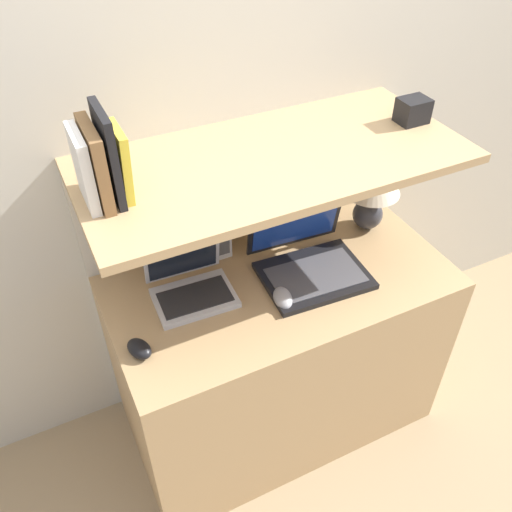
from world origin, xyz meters
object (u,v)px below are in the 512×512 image
Objects in this scene: book_brown at (96,164)px; second_mouse at (139,349)px; book_white at (83,169)px; book_black at (108,155)px; book_yellow at (121,162)px; table_lamp at (372,186)px; laptop_large at (308,257)px; computer_mouse at (283,298)px; laptop_small at (191,285)px; shelf_gadget at (413,111)px; router_box at (215,237)px.

second_mouse is at bearing -94.30° from book_brown.
book_white is 0.07m from book_black.
table_lamp is at bearing 3.76° from book_yellow.
table_lamp is 0.36m from laptop_large.
computer_mouse is (-0.48, -0.22, -0.16)m from table_lamp.
book_yellow is at bearing 0.00° from book_black.
book_black is 1.29× the size of book_yellow.
laptop_small is 1.28× the size of book_brown.
table_lamp is 0.31m from shelf_gadget.
computer_mouse is 0.45× the size of book_black.
router_box is 0.72× the size of book_brown.
book_black reaches higher than shelf_gadget.
shelf_gadget reaches higher than table_lamp.
book_brown is at bearing 180.00° from book_yellow.
shelf_gadget is (1.00, 0.00, -0.06)m from book_brown.
book_brown reaches higher than shelf_gadget.
second_mouse is at bearing -179.84° from computer_mouse.
book_white reaches higher than computer_mouse.
computer_mouse is at bearing -155.11° from table_lamp.
book_brown is at bearing 85.70° from second_mouse.
router_box is at bearing 25.97° from book_black.
book_black reaches higher than second_mouse.
laptop_large reaches higher than laptop_small.
laptop_small is 0.30m from computer_mouse.
second_mouse is (-0.22, -0.17, -0.02)m from laptop_small.
book_brown is at bearing -178.88° from laptop_small.
router_box reaches higher than second_mouse.
table_lamp is 0.55m from computer_mouse.
book_yellow is 1.98× the size of shelf_gadget.
book_white is 0.95× the size of book_brown.
table_lamp is 0.74× the size of laptop_large.
second_mouse is 1.13m from shelf_gadget.
second_mouse is at bearing -83.13° from book_white.
laptop_large is at bearing -40.54° from router_box.
book_brown is at bearing 180.00° from shelf_gadget.
book_white is at bearing 175.05° from laptop_large.
book_black is at bearing 180.00° from shelf_gadget.
table_lamp is 1.01m from book_brown.
book_brown reaches higher than book_white.
second_mouse is (-0.63, -0.11, -0.03)m from laptop_large.
laptop_small is 2.57× the size of second_mouse.
book_white is (-0.49, 0.16, 0.52)m from computer_mouse.
book_yellow reaches higher than computer_mouse.
laptop_large is 0.58m from shelf_gadget.
book_yellow is at bearing 0.00° from book_brown.
table_lamp is 0.95m from book_yellow.
book_yellow is at bearing 157.77° from computer_mouse.
shelf_gadget reaches higher than laptop_large.
book_white is at bearing 180.00° from book_black.
book_black reaches higher than laptop_small.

